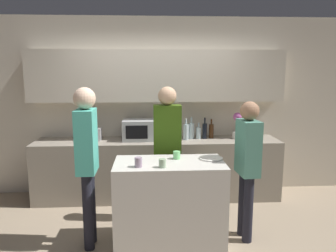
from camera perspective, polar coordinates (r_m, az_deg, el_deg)
The scene contains 19 objects.
ground_plane at distance 3.86m, azimuth -1.12°, elevation -20.02°, with size 14.00×14.00×0.00m, color gray.
back_wall at distance 5.02m, azimuth -1.94°, elevation 5.47°, with size 6.40×0.40×2.70m.
back_counter at distance 4.96m, azimuth -1.78°, elevation -7.48°, with size 3.60×0.62×0.89m.
kitchen_island at distance 3.70m, azimuth 0.24°, elevation -13.28°, with size 1.19×0.62×0.94m.
microwave at distance 4.87m, azimuth -4.82°, elevation -0.65°, with size 0.52×0.39×0.30m.
toaster at distance 4.95m, azimuth -13.03°, elevation -1.40°, with size 0.26×0.16×0.18m.
potted_plant at distance 5.04m, azimuth 11.97°, elevation 0.08°, with size 0.14×0.14×0.40m.
bottle_0 at distance 4.86m, azimuth 3.14°, elevation -1.01°, with size 0.08×0.08×0.32m.
bottle_1 at distance 4.94m, azimuth 4.07°, elevation -0.78°, with size 0.09×0.09×0.32m.
bottle_2 at distance 4.95m, azimuth 5.36°, elevation -1.15°, with size 0.07×0.07×0.24m.
bottle_3 at distance 4.96m, azimuth 6.40°, elevation -0.80°, with size 0.07×0.07×0.32m.
bottle_4 at distance 5.02m, azimuth 7.54°, elevation -0.82°, with size 0.07×0.07×0.29m.
plate_on_island at distance 3.69m, azimuth 7.49°, elevation -5.59°, with size 0.26×0.26×0.01m.
cup_0 at distance 3.65m, azimuth 1.53°, elevation -5.08°, with size 0.08×0.08×0.09m.
cup_1 at distance 3.37m, azimuth -5.19°, elevation -6.30°, with size 0.08×0.08×0.10m.
cup_2 at distance 3.34m, azimuth -0.98°, elevation -6.50°, with size 0.07×0.07×0.09m.
person_left at distance 3.75m, azimuth 13.68°, elevation -5.70°, with size 0.21×0.35×1.58m.
person_center at distance 3.57m, azimuth -13.94°, elevation -4.68°, with size 0.23×0.34×1.74m.
person_right at distance 4.07m, azimuth -0.12°, elevation -2.83°, with size 0.34×0.23×1.72m.
Camera 1 is at (-0.13, -3.34, 1.93)m, focal length 35.00 mm.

